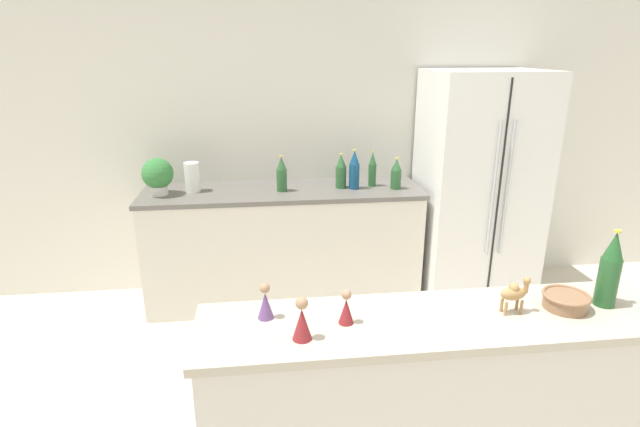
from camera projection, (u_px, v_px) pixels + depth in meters
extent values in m
cube|color=silver|center=(341.00, 136.00, 4.11)|extent=(8.00, 0.06, 2.55)
cube|color=silver|center=(284.00, 247.00, 4.01)|extent=(2.12, 0.60, 0.90)
cube|color=#66605B|center=(283.00, 191.00, 3.86)|extent=(2.15, 0.63, 0.03)
cube|color=white|center=(478.00, 188.00, 3.97)|extent=(0.87, 0.71, 1.82)
cube|color=black|center=(498.00, 201.00, 3.63)|extent=(0.01, 0.01, 1.74)
cylinder|color=#B2B5BA|center=(494.00, 190.00, 3.58)|extent=(0.02, 0.02, 1.00)
cylinder|color=#B2B5BA|center=(507.00, 190.00, 3.59)|extent=(0.02, 0.02, 1.00)
cube|color=beige|center=(429.00, 424.00, 2.09)|extent=(1.84, 0.40, 0.95)
cube|color=#B7AD99|center=(438.00, 321.00, 1.93)|extent=(1.88, 0.44, 0.03)
cylinder|color=silver|center=(159.00, 190.00, 3.69)|extent=(0.12, 0.12, 0.08)
sphere|color=#387F3D|center=(157.00, 173.00, 3.65)|extent=(0.23, 0.23, 0.23)
cylinder|color=white|center=(192.00, 177.00, 3.76)|extent=(0.11, 0.11, 0.22)
cylinder|color=#2D6033|center=(372.00, 175.00, 3.92)|extent=(0.06, 0.06, 0.17)
cone|color=#2D6033|center=(373.00, 158.00, 3.88)|extent=(0.06, 0.06, 0.10)
cylinder|color=gold|center=(373.00, 151.00, 3.86)|extent=(0.02, 0.02, 0.01)
cylinder|color=#2D6033|center=(396.00, 179.00, 3.85)|extent=(0.08, 0.08, 0.15)
cone|color=#2D6033|center=(397.00, 164.00, 3.81)|extent=(0.08, 0.08, 0.08)
cylinder|color=gold|center=(397.00, 158.00, 3.79)|extent=(0.03, 0.03, 0.01)
cylinder|color=#2D6033|center=(282.00, 180.00, 3.78)|extent=(0.08, 0.08, 0.17)
cone|color=#2D6033|center=(281.00, 163.00, 3.74)|extent=(0.08, 0.08, 0.10)
cylinder|color=gold|center=(281.00, 156.00, 3.72)|extent=(0.03, 0.03, 0.01)
cylinder|color=navy|center=(354.00, 176.00, 3.84)|extent=(0.08, 0.08, 0.19)
cone|color=navy|center=(355.00, 157.00, 3.80)|extent=(0.08, 0.08, 0.11)
cylinder|color=gold|center=(355.00, 150.00, 3.78)|extent=(0.03, 0.03, 0.01)
cylinder|color=#2D6033|center=(341.00, 177.00, 3.87)|extent=(0.08, 0.08, 0.17)
cone|color=#2D6033|center=(341.00, 161.00, 3.83)|extent=(0.08, 0.08, 0.09)
cylinder|color=gold|center=(341.00, 154.00, 3.81)|extent=(0.03, 0.03, 0.01)
cylinder|color=#235628|center=(608.00, 282.00, 1.99)|extent=(0.08, 0.08, 0.20)
cone|color=#235628|center=(615.00, 246.00, 1.94)|extent=(0.08, 0.08, 0.11)
cylinder|color=gold|center=(618.00, 231.00, 1.92)|extent=(0.03, 0.03, 0.01)
cylinder|color=#8C6647|center=(565.00, 302.00, 1.99)|extent=(0.17, 0.17, 0.06)
torus|color=#8C6647|center=(566.00, 296.00, 1.98)|extent=(0.18, 0.18, 0.01)
ellipsoid|color=#A87F4C|center=(513.00, 294.00, 1.94)|extent=(0.11, 0.06, 0.05)
sphere|color=#A87F4C|center=(514.00, 288.00, 1.93)|extent=(0.04, 0.04, 0.04)
cylinder|color=#A87F4C|center=(526.00, 286.00, 1.94)|extent=(0.02, 0.02, 0.05)
sphere|color=#A87F4C|center=(527.00, 280.00, 1.93)|extent=(0.03, 0.03, 0.03)
cylinder|color=#A87F4C|center=(517.00, 303.00, 1.98)|extent=(0.01, 0.01, 0.06)
cylinder|color=#A87F4C|center=(521.00, 307.00, 1.95)|extent=(0.01, 0.01, 0.06)
cylinder|color=#A87F4C|center=(502.00, 305.00, 1.97)|extent=(0.01, 0.01, 0.06)
cylinder|color=#A87F4C|center=(506.00, 309.00, 1.94)|extent=(0.01, 0.01, 0.06)
cone|color=maroon|center=(302.00, 324.00, 1.77)|extent=(0.07, 0.07, 0.12)
sphere|color=#A37A5B|center=(302.00, 303.00, 1.74)|extent=(0.05, 0.05, 0.05)
cone|color=#6B4784|center=(265.00, 305.00, 1.91)|extent=(0.06, 0.06, 0.11)
sphere|color=#A37A5B|center=(265.00, 288.00, 1.89)|extent=(0.04, 0.04, 0.04)
cone|color=maroon|center=(346.00, 311.00, 1.88)|extent=(0.06, 0.06, 0.10)
sphere|color=#A37A5B|center=(346.00, 295.00, 1.85)|extent=(0.04, 0.04, 0.04)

